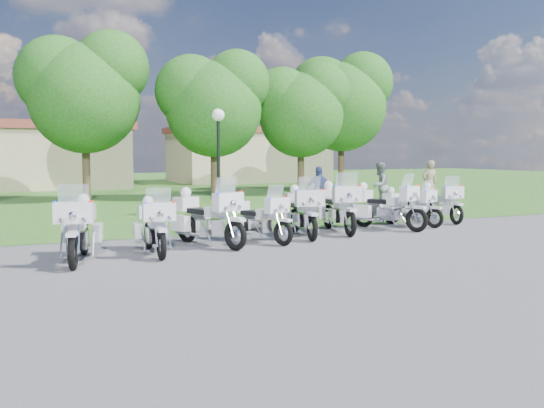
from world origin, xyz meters
name	(u,v)px	position (x,y,z in m)	size (l,w,h in m)	color
ground	(300,247)	(0.00, 0.00, 0.00)	(100.00, 100.00, 0.00)	#4F4E53
grass_lawn	(108,187)	(0.00, 27.00, 0.00)	(100.00, 48.00, 0.01)	#245B1C
motorcycle_0	(79,228)	(-5.11, 0.25, 0.70)	(1.20, 2.44, 1.67)	black
motorcycle_1	(153,225)	(-3.47, 0.52, 0.64)	(0.83, 2.29, 1.53)	black
motorcycle_2	(206,217)	(-2.03, 1.10, 0.72)	(1.41, 2.43, 1.71)	black
motorcycle_3	(257,218)	(-0.65, 1.16, 0.62)	(1.21, 2.12, 1.49)	black
motorcycle_4	(302,211)	(0.88, 1.63, 0.69)	(1.13, 2.44, 1.66)	black
motorcycle_5	(337,207)	(2.19, 1.96, 0.73)	(1.17, 2.56, 1.74)	black
motorcycle_6	(385,206)	(3.82, 1.91, 0.70)	(1.45, 2.32, 1.67)	black
motorcycle_7	(409,206)	(4.99, 2.31, 0.60)	(1.17, 2.05, 1.44)	black
motorcycle_8	(439,202)	(6.60, 2.81, 0.64)	(0.88, 2.28, 1.53)	black
lamp_post	(218,135)	(0.50, 7.24, 2.89)	(0.44, 0.44, 3.79)	black
tree_1	(83,88)	(-2.86, 16.10, 5.19)	(5.88, 5.02, 7.84)	#38281C
tree_2	(213,100)	(2.97, 14.93, 4.75)	(5.39, 4.60, 7.19)	#38281C
tree_3	(300,107)	(8.23, 15.96, 4.64)	(5.27, 4.49, 7.02)	#38281C
tree_4	(341,99)	(12.03, 18.11, 5.39)	(6.11, 5.21, 8.15)	#38281C
building_west	(6,155)	(-6.00, 28.00, 2.07)	(14.56, 8.32, 4.10)	tan
building_east	(248,154)	(11.00, 30.00, 2.07)	(11.44, 7.28, 4.10)	tan
bystander_a	(429,184)	(9.72, 7.13, 0.96)	(0.70, 0.46, 1.92)	gray
bystander_b	(380,186)	(7.26, 7.16, 0.93)	(0.90, 0.70, 1.85)	gray
bystander_c	(319,191)	(3.80, 5.88, 0.88)	(1.04, 0.43, 1.77)	#364682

